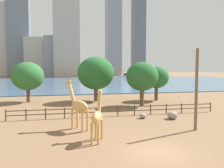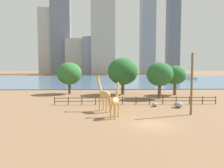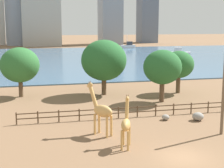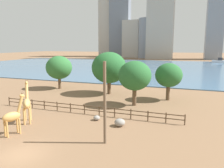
{
  "view_description": "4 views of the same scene",
  "coord_description": "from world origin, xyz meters",
  "px_view_note": "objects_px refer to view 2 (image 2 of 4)",
  "views": [
    {
      "loc": [
        -6.09,
        -14.17,
        5.97
      ],
      "look_at": [
        1.01,
        20.61,
        3.36
      ],
      "focal_mm": 35.0,
      "sensor_mm": 36.0,
      "label": 1
    },
    {
      "loc": [
        -4.95,
        -22.51,
        6.12
      ],
      "look_at": [
        -3.15,
        34.97,
        1.46
      ],
      "focal_mm": 35.0,
      "sensor_mm": 36.0,
      "label": 2
    },
    {
      "loc": [
        -11.18,
        -23.37,
        10.31
      ],
      "look_at": [
        -0.45,
        22.48,
        1.94
      ],
      "focal_mm": 55.0,
      "sensor_mm": 36.0,
      "label": 3
    },
    {
      "loc": [
        13.04,
        -13.72,
        9.21
      ],
      "look_at": [
        -1.27,
        26.85,
        1.55
      ],
      "focal_mm": 35.0,
      "sensor_mm": 36.0,
      "label": 4
    }
  ],
  "objects_px": {
    "utility_pole": "(192,84)",
    "boulder_near_fence": "(155,105)",
    "tree_center_broad": "(175,75)",
    "tree_left_small": "(160,74)",
    "boat_sailboat": "(190,77)",
    "tree_right_tall": "(69,74)",
    "giraffe_companion": "(104,94)",
    "tree_left_large": "(123,71)",
    "giraffe_tall": "(115,101)",
    "boulder_by_pole": "(178,105)",
    "boat_ferry": "(157,74)"
  },
  "relations": [
    {
      "from": "boulder_by_pole",
      "to": "boat_sailboat",
      "type": "distance_m",
      "value": 73.09
    },
    {
      "from": "giraffe_companion",
      "to": "tree_left_small",
      "type": "relative_size",
      "value": 0.72
    },
    {
      "from": "tree_center_broad",
      "to": "giraffe_companion",
      "type": "bearing_deg",
      "value": -132.1
    },
    {
      "from": "boulder_near_fence",
      "to": "tree_right_tall",
      "type": "bearing_deg",
      "value": 134.31
    },
    {
      "from": "giraffe_companion",
      "to": "boat_ferry",
      "type": "distance_m",
      "value": 111.73
    },
    {
      "from": "boat_ferry",
      "to": "boat_sailboat",
      "type": "height_order",
      "value": "boat_ferry"
    },
    {
      "from": "giraffe_tall",
      "to": "tree_center_broad",
      "type": "distance_m",
      "value": 24.64
    },
    {
      "from": "utility_pole",
      "to": "tree_right_tall",
      "type": "bearing_deg",
      "value": 131.14
    },
    {
      "from": "utility_pole",
      "to": "boulder_near_fence",
      "type": "distance_m",
      "value": 7.48
    },
    {
      "from": "giraffe_tall",
      "to": "boat_sailboat",
      "type": "bearing_deg",
      "value": -6.34
    },
    {
      "from": "giraffe_companion",
      "to": "tree_center_broad",
      "type": "bearing_deg",
      "value": -78.33
    },
    {
      "from": "utility_pole",
      "to": "boulder_near_fence",
      "type": "height_order",
      "value": "utility_pole"
    },
    {
      "from": "tree_left_large",
      "to": "boat_ferry",
      "type": "xyz_separation_m",
      "value": [
        28.86,
        88.88,
        -3.93
      ]
    },
    {
      "from": "giraffe_tall",
      "to": "boulder_near_fence",
      "type": "distance_m",
      "value": 9.58
    },
    {
      "from": "giraffe_companion",
      "to": "tree_left_large",
      "type": "bearing_deg",
      "value": -48.77
    },
    {
      "from": "tree_left_large",
      "to": "tree_right_tall",
      "type": "distance_m",
      "value": 11.85
    },
    {
      "from": "tree_right_tall",
      "to": "boat_ferry",
      "type": "relative_size",
      "value": 1.15
    },
    {
      "from": "boat_ferry",
      "to": "tree_left_large",
      "type": "bearing_deg",
      "value": 71.14
    },
    {
      "from": "giraffe_tall",
      "to": "boat_ferry",
      "type": "distance_m",
      "value": 114.85
    },
    {
      "from": "boat_ferry",
      "to": "boat_sailboat",
      "type": "relative_size",
      "value": 0.94
    },
    {
      "from": "tree_left_small",
      "to": "boat_ferry",
      "type": "bearing_deg",
      "value": 76.78
    },
    {
      "from": "utility_pole",
      "to": "boat_sailboat",
      "type": "xyz_separation_m",
      "value": [
        28.2,
        72.12,
        -2.79
      ]
    },
    {
      "from": "giraffe_companion",
      "to": "tree_center_broad",
      "type": "relative_size",
      "value": 0.79
    },
    {
      "from": "giraffe_companion",
      "to": "tree_center_broad",
      "type": "distance_m",
      "value": 22.56
    },
    {
      "from": "tree_center_broad",
      "to": "tree_right_tall",
      "type": "xyz_separation_m",
      "value": [
        -22.86,
        2.48,
        0.28
      ]
    },
    {
      "from": "utility_pole",
      "to": "tree_left_small",
      "type": "height_order",
      "value": "utility_pole"
    },
    {
      "from": "utility_pole",
      "to": "tree_left_large",
      "type": "bearing_deg",
      "value": 109.15
    },
    {
      "from": "boulder_by_pole",
      "to": "tree_left_large",
      "type": "bearing_deg",
      "value": 114.29
    },
    {
      "from": "tree_center_broad",
      "to": "boat_sailboat",
      "type": "bearing_deg",
      "value": 65.52
    },
    {
      "from": "boulder_near_fence",
      "to": "boat_sailboat",
      "type": "height_order",
      "value": "boat_sailboat"
    },
    {
      "from": "tree_center_broad",
      "to": "tree_left_small",
      "type": "bearing_deg",
      "value": -131.93
    },
    {
      "from": "boulder_near_fence",
      "to": "boulder_by_pole",
      "type": "relative_size",
      "value": 0.66
    },
    {
      "from": "tree_right_tall",
      "to": "boat_sailboat",
      "type": "distance_m",
      "value": 69.15
    },
    {
      "from": "giraffe_tall",
      "to": "utility_pole",
      "type": "relative_size",
      "value": 0.55
    },
    {
      "from": "tree_center_broad",
      "to": "tree_right_tall",
      "type": "bearing_deg",
      "value": 173.8
    },
    {
      "from": "giraffe_tall",
      "to": "tree_left_small",
      "type": "distance_m",
      "value": 17.95
    },
    {
      "from": "boulder_by_pole",
      "to": "utility_pole",
      "type": "bearing_deg",
      "value": -89.94
    },
    {
      "from": "giraffe_tall",
      "to": "boulder_by_pole",
      "type": "height_order",
      "value": "giraffe_tall"
    },
    {
      "from": "boulder_near_fence",
      "to": "boat_ferry",
      "type": "height_order",
      "value": "boat_ferry"
    },
    {
      "from": "utility_pole",
      "to": "tree_center_broad",
      "type": "height_order",
      "value": "utility_pole"
    },
    {
      "from": "giraffe_companion",
      "to": "boat_sailboat",
      "type": "height_order",
      "value": "giraffe_companion"
    },
    {
      "from": "giraffe_companion",
      "to": "boulder_near_fence",
      "type": "height_order",
      "value": "giraffe_companion"
    },
    {
      "from": "tree_left_large",
      "to": "boat_ferry",
      "type": "distance_m",
      "value": 93.53
    },
    {
      "from": "boulder_by_pole",
      "to": "tree_right_tall",
      "type": "xyz_separation_m",
      "value": [
        -18.81,
        16.84,
        4.08
      ]
    },
    {
      "from": "boulder_by_pole",
      "to": "tree_left_small",
      "type": "xyz_separation_m",
      "value": [
        -0.54,
        9.25,
        4.18
      ]
    },
    {
      "from": "utility_pole",
      "to": "boat_ferry",
      "type": "xyz_separation_m",
      "value": [
        21.82,
        109.16,
        -2.79
      ]
    },
    {
      "from": "tree_left_small",
      "to": "tree_center_broad",
      "type": "bearing_deg",
      "value": 48.07
    },
    {
      "from": "tree_left_large",
      "to": "boulder_near_fence",
      "type": "bearing_deg",
      "value": -75.69
    },
    {
      "from": "tree_right_tall",
      "to": "boat_ferry",
      "type": "distance_m",
      "value": 96.65
    },
    {
      "from": "giraffe_companion",
      "to": "tree_left_small",
      "type": "distance_m",
      "value": 15.78
    }
  ]
}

